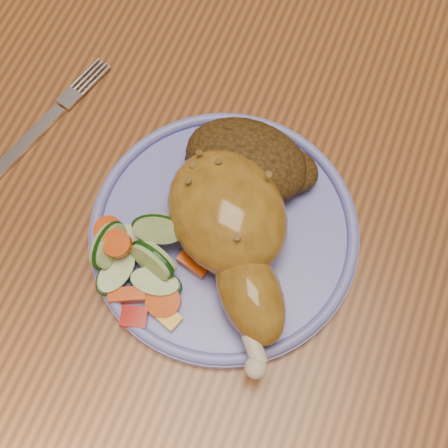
# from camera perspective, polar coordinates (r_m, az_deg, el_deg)

# --- Properties ---
(ground) EXTENTS (4.00, 4.00, 0.00)m
(ground) POSITION_cam_1_polar(r_m,az_deg,el_deg) (1.31, 2.49, -8.57)
(ground) COLOR brown
(ground) RESTS_ON ground
(dining_table) EXTENTS (0.90, 1.40, 0.75)m
(dining_table) POSITION_cam_1_polar(r_m,az_deg,el_deg) (0.68, 4.74, 4.38)
(dining_table) COLOR brown
(dining_table) RESTS_ON ground
(plate) EXTENTS (0.24, 0.24, 0.01)m
(plate) POSITION_cam_1_polar(r_m,az_deg,el_deg) (0.56, -0.00, -0.80)
(plate) COLOR #7578DB
(plate) RESTS_ON dining_table
(plate_rim) EXTENTS (0.24, 0.24, 0.01)m
(plate_rim) POSITION_cam_1_polar(r_m,az_deg,el_deg) (0.55, -0.00, -0.39)
(plate_rim) COLOR #7578DB
(plate_rim) RESTS_ON plate
(chicken_leg) EXTENTS (0.17, 0.20, 0.06)m
(chicken_leg) POSITION_cam_1_polar(r_m,az_deg,el_deg) (0.52, 0.79, -0.67)
(chicken_leg) COLOR #A57322
(chicken_leg) RESTS_ON plate
(rice_pilaf) EXTENTS (0.12, 0.08, 0.05)m
(rice_pilaf) POSITION_cam_1_polar(r_m,az_deg,el_deg) (0.56, 2.29, 5.67)
(rice_pilaf) COLOR #4B3112
(rice_pilaf) RESTS_ON plate
(vegetable_pile) EXTENTS (0.11, 0.11, 0.05)m
(vegetable_pile) POSITION_cam_1_polar(r_m,az_deg,el_deg) (0.53, -7.99, -3.15)
(vegetable_pile) COLOR #A50A05
(vegetable_pile) RESTS_ON plate
(fork) EXTENTS (0.06, 0.16, 0.00)m
(fork) POSITION_cam_1_polar(r_m,az_deg,el_deg) (0.64, -16.60, 8.27)
(fork) COLOR silver
(fork) RESTS_ON dining_table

